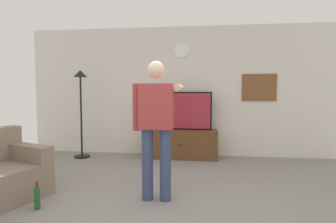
{
  "coord_description": "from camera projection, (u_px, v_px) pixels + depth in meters",
  "views": [
    {
      "loc": [
        0.58,
        -3.06,
        1.37
      ],
      "look_at": [
        0.03,
        1.2,
        1.05
      ],
      "focal_mm": 30.23,
      "sensor_mm": 36.0,
      "label": 1
    }
  ],
  "objects": [
    {
      "name": "ground_plane",
      "position": [
        152.0,
        212.0,
        3.2
      ],
      "size": [
        8.4,
        8.4,
        0.0
      ],
      "primitive_type": "plane",
      "color": "gray"
    },
    {
      "name": "back_wall",
      "position": [
        177.0,
        92.0,
        6.02
      ],
      "size": [
        6.4,
        0.1,
        2.7
      ],
      "primitive_type": "cube",
      "color": "silver",
      "rests_on": "ground_plane"
    },
    {
      "name": "tv_stand",
      "position": [
        180.0,
        144.0,
        5.74
      ],
      "size": [
        1.49,
        0.47,
        0.58
      ],
      "color": "brown",
      "rests_on": "ground_plane"
    },
    {
      "name": "television",
      "position": [
        181.0,
        111.0,
        5.73
      ],
      "size": [
        1.26,
        0.07,
        0.77
      ],
      "color": "black",
      "rests_on": "tv_stand"
    },
    {
      "name": "wall_clock",
      "position": [
        182.0,
        50.0,
        5.88
      ],
      "size": [
        0.31,
        0.03,
        0.31
      ],
      "primitive_type": "cylinder",
      "rotation": [
        1.57,
        0.0,
        0.0
      ],
      "color": "white"
    },
    {
      "name": "framed_picture",
      "position": [
        259.0,
        87.0,
        5.74
      ],
      "size": [
        0.68,
        0.04,
        0.55
      ],
      "primitive_type": "cube",
      "color": "brown"
    },
    {
      "name": "floor_lamp",
      "position": [
        81.0,
        95.0,
        5.73
      ],
      "size": [
        0.32,
        0.32,
        1.78
      ],
      "color": "black",
      "rests_on": "ground_plane"
    },
    {
      "name": "person_standing_nearer_lamp",
      "position": [
        156.0,
        122.0,
        3.49
      ],
      "size": [
        0.59,
        0.78,
        1.72
      ],
      "color": "#384266",
      "rests_on": "ground_plane"
    },
    {
      "name": "beverage_bottle",
      "position": [
        37.0,
        198.0,
        3.25
      ],
      "size": [
        0.07,
        0.07,
        0.33
      ],
      "color": "#1E5923",
      "rests_on": "ground_plane"
    }
  ]
}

